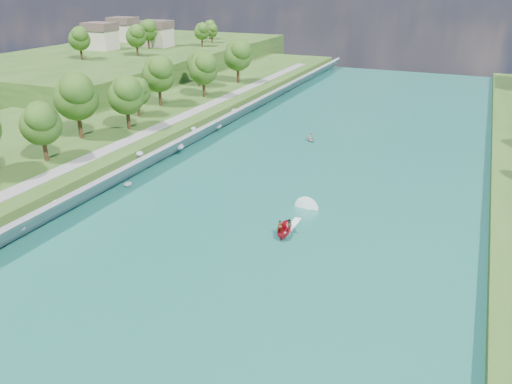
% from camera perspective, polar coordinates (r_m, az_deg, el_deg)
% --- Properties ---
extents(ground, '(260.00, 260.00, 0.00)m').
position_cam_1_polar(ground, '(58.47, -3.11, -7.98)').
color(ground, '#2D5119').
rests_on(ground, ground).
extents(river_water, '(55.00, 240.00, 0.10)m').
position_cam_1_polar(river_water, '(74.78, 3.79, -0.66)').
color(river_water, '#19615C').
rests_on(river_water, ground).
extents(berm_west, '(45.00, 240.00, 3.50)m').
position_cam_1_polar(berm_west, '(101.47, -23.79, 4.90)').
color(berm_west, '#2D5119').
rests_on(berm_west, ground).
extents(ridge_west, '(60.00, 120.00, 9.00)m').
position_cam_1_polar(ridge_west, '(176.74, -13.57, 14.23)').
color(ridge_west, '#2D5119').
rests_on(ridge_west, ground).
extents(riprap_bank, '(3.79, 236.00, 4.11)m').
position_cam_1_polar(riprap_bank, '(85.18, -12.90, 3.09)').
color(riprap_bank, slate).
rests_on(riprap_bank, ground).
extents(riverside_path, '(3.00, 200.00, 0.10)m').
position_cam_1_polar(riverside_path, '(89.15, -16.20, 4.85)').
color(riverside_path, gray).
rests_on(riverside_path, berm_west).
extents(ridge_houses, '(29.50, 29.50, 8.40)m').
position_cam_1_polar(ridge_houses, '(183.36, -14.49, 17.23)').
color(ridge_houses, beige).
rests_on(ridge_houses, ridge_west).
extents(trees_west, '(15.33, 152.92, 14.00)m').
position_cam_1_polar(trees_west, '(89.38, -22.36, 8.20)').
color(trees_west, '#214C14').
rests_on(trees_west, berm_west).
extents(trees_ridge, '(22.32, 65.99, 10.87)m').
position_cam_1_polar(trees_ridge, '(168.52, -11.72, 17.24)').
color(trees_ridge, '#214C14').
rests_on(trees_ridge, ridge_west).
extents(motorboat, '(3.60, 18.87, 2.20)m').
position_cam_1_polar(motorboat, '(64.91, 3.76, -3.84)').
color(motorboat, '#AB0D1D').
rests_on(motorboat, river_water).
extents(raft, '(3.48, 3.76, 1.57)m').
position_cam_1_polar(raft, '(101.70, 6.22, 6.05)').
color(raft, gray).
rests_on(raft, river_water).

